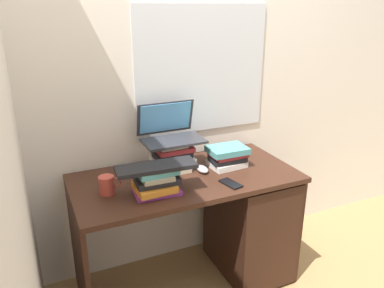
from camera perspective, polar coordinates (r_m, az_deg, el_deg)
name	(u,v)px	position (r m, az deg, el deg)	size (l,w,h in m)	color
ground_plane	(187,282)	(2.64, -0.82, -19.90)	(6.00, 6.00, 0.00)	#9E7A4C
wall_back	(162,73)	(2.40, -4.47, 10.52)	(6.00, 0.06, 2.60)	silver
wall_left	(5,100)	(1.90, -26.26, 5.96)	(0.05, 6.00, 2.60)	beige
desk	(235,217)	(2.51, 6.41, -10.86)	(1.31, 0.64, 0.76)	#381E14
book_stack_tall	(173,157)	(2.29, -2.83, -1.92)	(0.25, 0.20, 0.18)	beige
book_stack_keyboard_riser	(156,182)	(2.02, -5.35, -5.70)	(0.25, 0.18, 0.14)	#8C338C
book_stack_side	(227,156)	(2.34, 5.31, -1.85)	(0.24, 0.18, 0.13)	white
laptop	(170,131)	(2.29, -3.30, 1.97)	(0.36, 0.27, 0.22)	#2D2D33
keyboard	(156,167)	(1.98, -5.40, -3.44)	(0.42, 0.14, 0.02)	black
computer_mouse	(202,169)	(2.28, 1.57, -3.78)	(0.06, 0.10, 0.04)	#A5A8AD
mug	(107,185)	(2.06, -12.59, -6.00)	(0.12, 0.08, 0.10)	#B23F33
cell_phone	(231,184)	(2.14, 5.82, -5.91)	(0.07, 0.14, 0.01)	black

